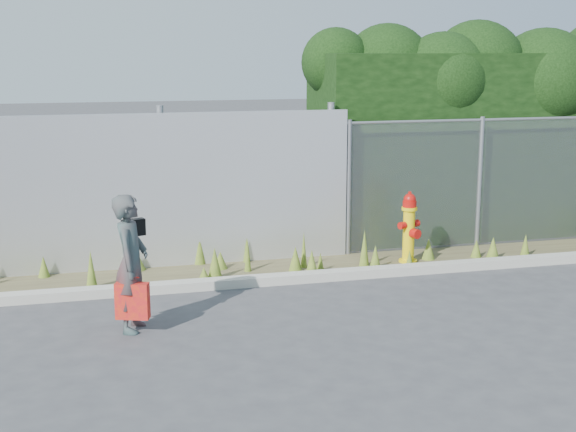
{
  "coord_description": "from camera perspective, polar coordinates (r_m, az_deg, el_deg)",
  "views": [
    {
      "loc": [
        -2.78,
        -8.18,
        3.08
      ],
      "look_at": [
        -0.3,
        1.4,
        1.0
      ],
      "focal_mm": 50.0,
      "sensor_mm": 36.0,
      "label": 1
    }
  ],
  "objects": [
    {
      "name": "fire_hydrant",
      "position": [
        11.72,
        8.6,
        -0.91
      ],
      "size": [
        0.36,
        0.32,
        1.06
      ],
      "rotation": [
        0.0,
        0.0,
        0.36
      ],
      "color": "yellow",
      "rests_on": "ground"
    },
    {
      "name": "black_shoulder_bag",
      "position": [
        9.13,
        -10.94,
        -0.81
      ],
      "size": [
        0.25,
        0.11,
        0.19
      ],
      "rotation": [
        0.0,
        0.0,
        0.32
      ],
      "color": "black"
    },
    {
      "name": "chainlink_fence",
      "position": [
        13.37,
        17.44,
        2.5
      ],
      "size": [
        6.5,
        0.07,
        2.05
      ],
      "color": "gray",
      "rests_on": "ground"
    },
    {
      "name": "ground",
      "position": [
        9.17,
        4.05,
        -7.78
      ],
      "size": [
        80.0,
        80.0,
        0.0
      ],
      "primitive_type": "plane",
      "color": "#3B3A3D",
      "rests_on": "ground"
    },
    {
      "name": "curb",
      "position": [
        10.79,
        1.01,
        -4.38
      ],
      "size": [
        16.0,
        0.22,
        0.12
      ],
      "primitive_type": "cube",
      "color": "#A2A093",
      "rests_on": "ground"
    },
    {
      "name": "weed_strip",
      "position": [
        11.29,
        -1.48,
        -3.31
      ],
      "size": [
        16.0,
        1.32,
        0.54
      ],
      "color": "#4D462C",
      "rests_on": "ground"
    },
    {
      "name": "woman",
      "position": [
        8.97,
        -11.1,
        -3.31
      ],
      "size": [
        0.51,
        0.64,
        1.53
      ],
      "primitive_type": "imported",
      "rotation": [
        0.0,
        0.0,
        1.28
      ],
      "color": "#106663",
      "rests_on": "ground"
    },
    {
      "name": "hedge",
      "position": [
        14.24,
        16.52,
        7.11
      ],
      "size": [
        7.53,
        2.0,
        3.64
      ],
      "color": "black",
      "rests_on": "ground"
    },
    {
      "name": "red_tote_bag",
      "position": [
        8.93,
        -11.01,
        -5.94
      ],
      "size": [
        0.36,
        0.13,
        0.47
      ],
      "rotation": [
        0.0,
        0.0,
        -0.33
      ],
      "color": "red"
    },
    {
      "name": "corrugated_fence",
      "position": [
        11.37,
        -16.64,
        1.35
      ],
      "size": [
        8.5,
        0.21,
        2.3
      ],
      "color": "#B8BAC0",
      "rests_on": "ground"
    }
  ]
}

